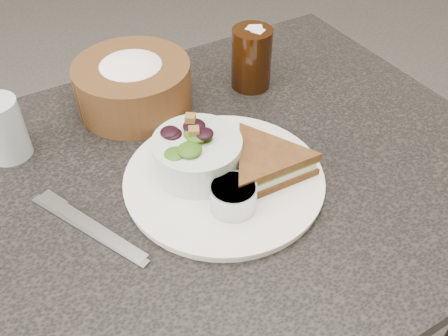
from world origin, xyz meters
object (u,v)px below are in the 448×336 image
object	(u,v)px
dining_table	(197,316)
bread_basket	(132,78)
cola_glass	(252,55)
dressing_ramekin	(233,197)
sandwich	(266,163)
salad_bowl	(197,150)
dinner_plate	(224,180)
water_glass	(3,129)

from	to	relation	value
dining_table	bread_basket	size ratio (longest dim) A/B	5.04
cola_glass	dressing_ramekin	bearing A→B (deg)	-126.85
bread_basket	cola_glass	size ratio (longest dim) A/B	1.60
sandwich	cola_glass	size ratio (longest dim) A/B	1.27
dining_table	dressing_ramekin	distance (m)	0.42
bread_basket	salad_bowl	bearing A→B (deg)	-87.10
dinner_plate	salad_bowl	size ratio (longest dim) A/B	2.23
dressing_ramekin	bread_basket	distance (m)	0.31
salad_bowl	dressing_ramekin	size ratio (longest dim) A/B	2.01
dressing_ramekin	dinner_plate	bearing A→B (deg)	71.40
salad_bowl	cola_glass	distance (m)	0.26
dinner_plate	cola_glass	distance (m)	0.27
sandwich	cola_glass	bearing A→B (deg)	64.32
dining_table	dinner_plate	bearing A→B (deg)	-30.74
sandwich	bread_basket	distance (m)	0.29
salad_bowl	bread_basket	xyz separation A→B (m)	(-0.01, 0.21, 0.01)
water_glass	bread_basket	bearing A→B (deg)	5.40
dinner_plate	water_glass	world-z (taller)	water_glass
cola_glass	dinner_plate	bearing A→B (deg)	-130.97
bread_basket	cola_glass	distance (m)	0.22
salad_bowl	cola_glass	bearing A→B (deg)	39.88
cola_glass	sandwich	bearing A→B (deg)	-117.64
dining_table	water_glass	world-z (taller)	water_glass
dressing_ramekin	water_glass	bearing A→B (deg)	129.91
dining_table	bread_basket	world-z (taller)	bread_basket
sandwich	bread_basket	xyz separation A→B (m)	(-0.09, 0.27, 0.02)
dressing_ramekin	cola_glass	world-z (taller)	cola_glass
cola_glass	water_glass	bearing A→B (deg)	176.57
dining_table	dressing_ramekin	world-z (taller)	dressing_ramekin
dining_table	dinner_plate	distance (m)	0.38
sandwich	bread_basket	world-z (taller)	bread_basket
sandwich	water_glass	xyz separation A→B (m)	(-0.31, 0.25, 0.02)
salad_bowl	dining_table	bearing A→B (deg)	-162.70
dressing_ramekin	water_glass	world-z (taller)	water_glass
dining_table	cola_glass	bearing A→B (deg)	38.15
salad_bowl	dressing_ramekin	xyz separation A→B (m)	(0.01, -0.09, -0.02)
dressing_ramekin	dining_table	bearing A→B (deg)	107.38
dressing_ramekin	water_glass	xyz separation A→B (m)	(-0.24, 0.28, 0.02)
dining_table	cola_glass	xyz separation A→B (m)	(0.22, 0.17, 0.44)
cola_glass	water_glass	world-z (taller)	cola_glass
sandwich	salad_bowl	distance (m)	0.10
dining_table	water_glass	size ratio (longest dim) A/B	10.11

